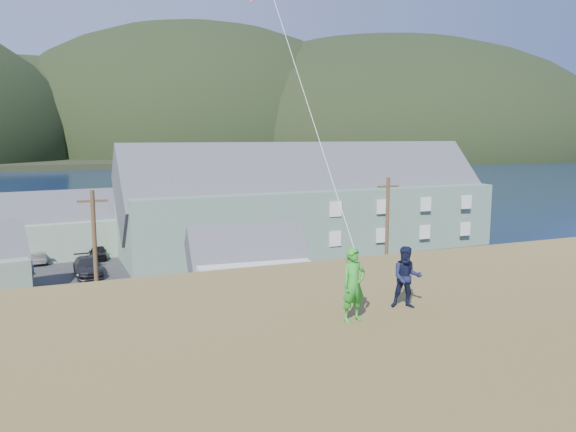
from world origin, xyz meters
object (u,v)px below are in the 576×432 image
at_px(kite_flyer_green, 353,285).
at_px(lodge, 312,201).
at_px(shed_white, 248,267).
at_px(kite_flyer_navy, 407,277).
at_px(wharf, 64,231).
at_px(shed_palegreen_far, 58,227).

bearing_deg(kite_flyer_green, lodge, 57.33).
bearing_deg(shed_white, kite_flyer_navy, -93.90).
relative_size(shed_white, kite_flyer_green, 4.75).
xyz_separation_m(wharf, shed_palegreen_far, (-0.54, -12.90, 2.51)).
bearing_deg(wharf, kite_flyer_green, -83.73).
height_order(lodge, kite_flyer_green, lodge).
bearing_deg(shed_white, shed_palegreen_far, 125.28).
bearing_deg(shed_palegreen_far, wharf, 80.66).
bearing_deg(lodge, shed_palegreen_far, 163.82).
distance_m(wharf, kite_flyer_navy, 59.47).
xyz_separation_m(shed_palegreen_far, kite_flyer_green, (7.00, -45.91, 5.14)).
height_order(kite_flyer_green, kite_flyer_navy, kite_flyer_green).
height_order(shed_white, kite_flyer_green, kite_flyer_green).
bearing_deg(kite_flyer_navy, shed_white, 107.71).
bearing_deg(shed_palegreen_far, shed_white, -66.08).
distance_m(shed_white, kite_flyer_green, 26.31).
xyz_separation_m(wharf, shed_white, (11.88, -33.68, 2.07)).
bearing_deg(wharf, lodge, -39.20).
bearing_deg(lodge, wharf, 139.17).
bearing_deg(shed_palegreen_far, kite_flyer_green, -88.28).
distance_m(wharf, shed_white, 35.77).
bearing_deg(kite_flyer_green, wharf, 86.76).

